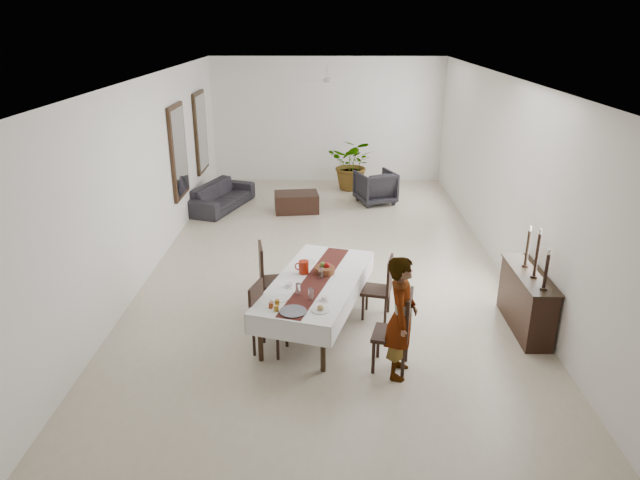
# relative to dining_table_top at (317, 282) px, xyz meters

# --- Properties ---
(floor) EXTENTS (6.00, 12.00, 0.00)m
(floor) POSITION_rel_dining_table_top_xyz_m (0.13, 1.83, -0.68)
(floor) COLOR beige
(floor) RESTS_ON ground
(ceiling) EXTENTS (6.00, 12.00, 0.02)m
(ceiling) POSITION_rel_dining_table_top_xyz_m (0.13, 1.83, 2.52)
(ceiling) COLOR white
(ceiling) RESTS_ON wall_back
(wall_back) EXTENTS (6.00, 0.02, 3.20)m
(wall_back) POSITION_rel_dining_table_top_xyz_m (0.13, 7.83, 0.92)
(wall_back) COLOR white
(wall_back) RESTS_ON floor
(wall_front) EXTENTS (6.00, 0.02, 3.20)m
(wall_front) POSITION_rel_dining_table_top_xyz_m (0.13, -4.17, 0.92)
(wall_front) COLOR white
(wall_front) RESTS_ON floor
(wall_left) EXTENTS (0.02, 12.00, 3.20)m
(wall_left) POSITION_rel_dining_table_top_xyz_m (-2.87, 1.83, 0.92)
(wall_left) COLOR white
(wall_left) RESTS_ON floor
(wall_right) EXTENTS (0.02, 12.00, 3.20)m
(wall_right) POSITION_rel_dining_table_top_xyz_m (3.13, 1.83, 0.92)
(wall_right) COLOR white
(wall_right) RESTS_ON floor
(dining_table_top) EXTENTS (1.52, 2.42, 0.05)m
(dining_table_top) POSITION_rel_dining_table_top_xyz_m (0.00, 0.00, 0.00)
(dining_table_top) COLOR black
(dining_table_top) RESTS_ON table_leg_fl
(table_leg_fl) EXTENTS (0.08, 0.08, 0.66)m
(table_leg_fl) POSITION_rel_dining_table_top_xyz_m (-0.69, -0.91, -0.35)
(table_leg_fl) COLOR black
(table_leg_fl) RESTS_ON floor
(table_leg_fr) EXTENTS (0.08, 0.08, 0.66)m
(table_leg_fr) POSITION_rel_dining_table_top_xyz_m (0.10, -1.14, -0.35)
(table_leg_fr) COLOR black
(table_leg_fr) RESTS_ON floor
(table_leg_bl) EXTENTS (0.08, 0.08, 0.66)m
(table_leg_bl) POSITION_rel_dining_table_top_xyz_m (-0.10, 1.14, -0.35)
(table_leg_bl) COLOR black
(table_leg_bl) RESTS_ON floor
(table_leg_br) EXTENTS (0.08, 0.08, 0.66)m
(table_leg_br) POSITION_rel_dining_table_top_xyz_m (0.69, 0.91, -0.35)
(table_leg_br) COLOR black
(table_leg_br) RESTS_ON floor
(tablecloth_top) EXTENTS (1.73, 2.63, 0.01)m
(tablecloth_top) POSITION_rel_dining_table_top_xyz_m (0.00, -0.00, 0.03)
(tablecloth_top) COLOR white
(tablecloth_top) RESTS_ON dining_table_top
(tablecloth_drape_left) EXTENTS (0.68, 2.33, 0.28)m
(tablecloth_drape_left) POSITION_rel_dining_table_top_xyz_m (-0.53, 0.15, -0.11)
(tablecloth_drape_left) COLOR white
(tablecloth_drape_left) RESTS_ON dining_table_top
(tablecloth_drape_right) EXTENTS (0.68, 2.33, 0.28)m
(tablecloth_drape_right) POSITION_rel_dining_table_top_xyz_m (0.53, -0.15, -0.11)
(tablecloth_drape_right) COLOR white
(tablecloth_drape_right) RESTS_ON dining_table_top
(tablecloth_drape_near) EXTENTS (1.07, 0.31, 0.28)m
(tablecloth_drape_near) POSITION_rel_dining_table_top_xyz_m (-0.33, -1.16, -0.11)
(tablecloth_drape_near) COLOR white
(tablecloth_drape_near) RESTS_ON dining_table_top
(tablecloth_drape_far) EXTENTS (1.07, 0.31, 0.28)m
(tablecloth_drape_far) POSITION_rel_dining_table_top_xyz_m (0.33, 1.16, -0.11)
(tablecloth_drape_far) COLOR silver
(tablecloth_drape_far) RESTS_ON dining_table_top
(table_runner) EXTENTS (0.96, 2.34, 0.00)m
(table_runner) POSITION_rel_dining_table_top_xyz_m (-0.00, 0.00, 0.04)
(table_runner) COLOR #591F19
(table_runner) RESTS_ON tablecloth_top
(red_pitcher) EXTENTS (0.17, 0.17, 0.19)m
(red_pitcher) POSITION_rel_dining_table_top_xyz_m (-0.19, 0.20, 0.13)
(red_pitcher) COLOR maroon
(red_pitcher) RESTS_ON tablecloth_top
(pitcher_handle) EXTENTS (0.11, 0.05, 0.11)m
(pitcher_handle) POSITION_rel_dining_table_top_xyz_m (-0.26, 0.22, 0.13)
(pitcher_handle) COLOR maroon
(pitcher_handle) RESTS_ON red_pitcher
(wine_glass_near) EXTENTS (0.07, 0.07, 0.16)m
(wine_glass_near) POSITION_rel_dining_table_top_xyz_m (-0.06, -0.62, 0.11)
(wine_glass_near) COLOR white
(wine_glass_near) RESTS_ON tablecloth_top
(wine_glass_mid) EXTENTS (0.07, 0.07, 0.16)m
(wine_glass_mid) POSITION_rel_dining_table_top_xyz_m (-0.23, -0.47, 0.11)
(wine_glass_mid) COLOR white
(wine_glass_mid) RESTS_ON tablecloth_top
(wine_glass_far) EXTENTS (0.07, 0.07, 0.16)m
(wine_glass_far) POSITION_rel_dining_table_top_xyz_m (0.06, 0.03, 0.11)
(wine_glass_far) COLOR silver
(wine_glass_far) RESTS_ON tablecloth_top
(teacup_right) EXTENTS (0.08, 0.08, 0.06)m
(teacup_right) POSITION_rel_dining_table_top_xyz_m (0.11, -0.62, 0.06)
(teacup_right) COLOR white
(teacup_right) RESTS_ON saucer_right
(saucer_right) EXTENTS (0.14, 0.14, 0.01)m
(saucer_right) POSITION_rel_dining_table_top_xyz_m (0.11, -0.62, 0.04)
(saucer_right) COLOR white
(saucer_right) RESTS_ON tablecloth_top
(teacup_left) EXTENTS (0.08, 0.08, 0.06)m
(teacup_left) POSITION_rel_dining_table_top_xyz_m (-0.36, -0.24, 0.06)
(teacup_left) COLOR white
(teacup_left) RESTS_ON saucer_left
(saucer_left) EXTENTS (0.14, 0.14, 0.01)m
(saucer_left) POSITION_rel_dining_table_top_xyz_m (-0.36, -0.24, 0.04)
(saucer_left) COLOR white
(saucer_left) RESTS_ON tablecloth_top
(plate_near_right) EXTENTS (0.22, 0.22, 0.01)m
(plate_near_right) POSITION_rel_dining_table_top_xyz_m (0.06, -0.90, 0.04)
(plate_near_right) COLOR silver
(plate_near_right) RESTS_ON tablecloth_top
(bread_near_right) EXTENTS (0.08, 0.08, 0.08)m
(bread_near_right) POSITION_rel_dining_table_top_xyz_m (0.06, -0.90, 0.07)
(bread_near_right) COLOR tan
(bread_near_right) RESTS_ON plate_near_right
(plate_near_left) EXTENTS (0.22, 0.22, 0.01)m
(plate_near_left) POSITION_rel_dining_table_top_xyz_m (-0.46, -0.60, 0.04)
(plate_near_left) COLOR white
(plate_near_left) RESTS_ON tablecloth_top
(plate_far_left) EXTENTS (0.22, 0.22, 0.01)m
(plate_far_left) POSITION_rel_dining_table_top_xyz_m (-0.15, 0.58, 0.04)
(plate_far_left) COLOR silver
(plate_far_left) RESTS_ON tablecloth_top
(serving_tray) EXTENTS (0.34, 0.34, 0.02)m
(serving_tray) POSITION_rel_dining_table_top_xyz_m (-0.27, -0.95, 0.04)
(serving_tray) COLOR #46464B
(serving_tray) RESTS_ON tablecloth_top
(jam_jar_a) EXTENTS (0.06, 0.06, 0.07)m
(jam_jar_a) POSITION_rel_dining_table_top_xyz_m (-0.48, -0.92, 0.07)
(jam_jar_a) COLOR #8F6314
(jam_jar_a) RESTS_ON tablecloth_top
(jam_jar_b) EXTENTS (0.06, 0.06, 0.07)m
(jam_jar_b) POSITION_rel_dining_table_top_xyz_m (-0.55, -0.84, 0.07)
(jam_jar_b) COLOR maroon
(jam_jar_b) RESTS_ON tablecloth_top
(jam_jar_c) EXTENTS (0.06, 0.06, 0.07)m
(jam_jar_c) POSITION_rel_dining_table_top_xyz_m (-0.48, -0.76, 0.07)
(jam_jar_c) COLOR #976216
(jam_jar_c) RESTS_ON tablecloth_top
(fruit_basket) EXTENTS (0.28, 0.28, 0.09)m
(fruit_basket) POSITION_rel_dining_table_top_xyz_m (0.11, 0.21, 0.08)
(fruit_basket) COLOR brown
(fruit_basket) RESTS_ON tablecloth_top
(fruit_red) EXTENTS (0.08, 0.08, 0.08)m
(fruit_red) POSITION_rel_dining_table_top_xyz_m (0.14, 0.22, 0.15)
(fruit_red) COLOR maroon
(fruit_red) RESTS_ON fruit_basket
(fruit_green) EXTENTS (0.07, 0.07, 0.07)m
(fruit_green) POSITION_rel_dining_table_top_xyz_m (0.08, 0.25, 0.15)
(fruit_green) COLOR #538026
(fruit_green) RESTS_ON fruit_basket
(chair_right_near_seat) EXTENTS (0.53, 0.53, 0.05)m
(chair_right_near_seat) POSITION_rel_dining_table_top_xyz_m (0.93, -1.04, -0.22)
(chair_right_near_seat) COLOR black
(chair_right_near_seat) RESTS_ON chair_right_near_leg_fl
(chair_right_near_leg_fl) EXTENTS (0.05, 0.05, 0.44)m
(chair_right_near_leg_fl) POSITION_rel_dining_table_top_xyz_m (1.06, -1.26, -0.46)
(chair_right_near_leg_fl) COLOR black
(chair_right_near_leg_fl) RESTS_ON floor
(chair_right_near_leg_fr) EXTENTS (0.05, 0.05, 0.44)m
(chair_right_near_leg_fr) POSITION_rel_dining_table_top_xyz_m (1.15, -0.90, -0.46)
(chair_right_near_leg_fr) COLOR black
(chair_right_near_leg_fr) RESTS_ON floor
(chair_right_near_leg_bl) EXTENTS (0.05, 0.05, 0.44)m
(chair_right_near_leg_bl) POSITION_rel_dining_table_top_xyz_m (0.71, -1.17, -0.46)
(chair_right_near_leg_bl) COLOR black
(chair_right_near_leg_bl) RESTS_ON floor
(chair_right_near_leg_br) EXTENTS (0.05, 0.05, 0.44)m
(chair_right_near_leg_br) POSITION_rel_dining_table_top_xyz_m (0.80, -0.82, -0.46)
(chair_right_near_leg_br) COLOR black
(chair_right_near_leg_br) RESTS_ON floor
(chair_right_near_back) EXTENTS (0.14, 0.44, 0.56)m
(chair_right_near_back) POSITION_rel_dining_table_top_xyz_m (1.13, -1.08, 0.08)
(chair_right_near_back) COLOR black
(chair_right_near_back) RESTS_ON chair_right_near_seat
(chair_right_far_seat) EXTENTS (0.48, 0.48, 0.05)m
(chair_right_far_seat) POSITION_rel_dining_table_top_xyz_m (0.86, 0.27, -0.26)
(chair_right_far_seat) COLOR black
(chair_right_far_seat) RESTS_ON chair_right_far_leg_fl
(chair_right_far_leg_fl) EXTENTS (0.05, 0.05, 0.39)m
(chair_right_far_leg_fl) POSITION_rel_dining_table_top_xyz_m (0.98, 0.08, -0.48)
(chair_right_far_leg_fl) COLOR black
(chair_right_far_leg_fl) RESTS_ON floor
(chair_right_far_leg_fr) EXTENTS (0.05, 0.05, 0.39)m
(chair_right_far_leg_fr) POSITION_rel_dining_table_top_xyz_m (1.05, 0.39, -0.48)
(chair_right_far_leg_fr) COLOR black
(chair_right_far_leg_fr) RESTS_ON floor
(chair_right_far_leg_bl) EXTENTS (0.05, 0.05, 0.39)m
(chair_right_far_leg_bl) POSITION_rel_dining_table_top_xyz_m (0.66, 0.15, -0.48)
(chair_right_far_leg_bl) COLOR black
(chair_right_far_leg_bl) RESTS_ON floor
(chair_right_far_leg_br) EXTENTS (0.05, 0.05, 0.39)m
(chair_right_far_leg_br) POSITION_rel_dining_table_top_xyz_m (0.74, 0.47, -0.48)
(chair_right_far_leg_br) COLOR black
(chair_right_far_leg_br) RESTS_ON floor
(chair_right_far_back) EXTENTS (0.13, 0.39, 0.50)m
(chair_right_far_back) POSITION_rel_dining_table_top_xyz_m (1.03, 0.23, 0.01)
(chair_right_far_back) COLOR black
(chair_right_far_back) RESTS_ON chair_right_far_seat
(chair_left_near_seat) EXTENTS (0.50, 0.50, 0.05)m
(chair_left_near_seat) POSITION_rel_dining_table_top_xyz_m (-0.59, -0.69, -0.26)
(chair_left_near_seat) COLOR black
(chair_left_near_seat) RESTS_ON chair_left_near_leg_fl
(chair_left_near_leg_fl) EXTENTS (0.05, 0.05, 0.40)m
(chair_left_near_leg_fl) POSITION_rel_dining_table_top_xyz_m (-0.70, -0.49, -0.48)
(chair_left_near_leg_fl) COLOR black
(chair_left_near_leg_fl) RESTS_ON floor
(chair_left_near_leg_fr) EXTENTS (0.05, 0.05, 0.40)m
(chair_left_near_leg_fr) POSITION_rel_dining_table_top_xyz_m (-0.79, -0.80, -0.48)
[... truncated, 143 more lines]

